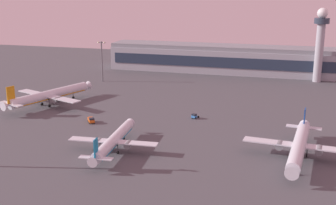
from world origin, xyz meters
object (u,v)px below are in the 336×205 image
object	(u,v)px
airplane_far_stand	(113,141)
airplane_mid_apron	(49,95)
control_tower	(320,40)
airplane_near_gate	(299,146)
maintenance_van	(91,120)
apron_light_east	(102,58)
pushback_tug	(194,116)

from	to	relation	value
airplane_far_stand	airplane_mid_apron	distance (m)	65.62
control_tower	airplane_far_stand	xyz separation A→B (m)	(-66.66, -128.31, -19.42)
control_tower	airplane_near_gate	world-z (taller)	control_tower
airplane_far_stand	maintenance_van	distance (m)	32.55
airplane_mid_apron	apron_light_east	world-z (taller)	apron_light_east
apron_light_east	maintenance_van	bearing A→B (deg)	-69.07
pushback_tug	apron_light_east	bearing A→B (deg)	-16.58
control_tower	airplane_far_stand	world-z (taller)	control_tower
pushback_tug	maintenance_van	world-z (taller)	maintenance_van
control_tower	airplane_mid_apron	distance (m)	144.44
pushback_tug	maintenance_van	xyz separation A→B (m)	(-37.08, -16.40, 0.11)
airplane_mid_apron	pushback_tug	distance (m)	66.02
airplane_far_stand	apron_light_east	xyz separation A→B (m)	(-47.30, 96.53, 9.21)
airplane_near_gate	pushback_tug	distance (m)	51.07
airplane_near_gate	maintenance_van	bearing A→B (deg)	-6.41
airplane_far_stand	pushback_tug	size ratio (longest dim) A/B	10.54
airplane_mid_apron	apron_light_east	size ratio (longest dim) A/B	2.07
control_tower	apron_light_east	xyz separation A→B (m)	(-113.96, -31.78, -10.21)
airplane_far_stand	maintenance_van	size ratio (longest dim) A/B	8.34
control_tower	airplane_near_gate	xyz separation A→B (m)	(-9.99, -118.41, -18.78)
maintenance_van	apron_light_east	world-z (taller)	apron_light_east
airplane_mid_apron	apron_light_east	distance (m)	53.49
maintenance_van	control_tower	bearing A→B (deg)	-168.00
airplane_far_stand	airplane_near_gate	xyz separation A→B (m)	(56.67, 9.91, 0.64)
airplane_near_gate	control_tower	bearing A→B (deg)	-89.78
control_tower	maintenance_van	world-z (taller)	control_tower
control_tower	maintenance_van	xyz separation A→B (m)	(-86.78, -102.85, -21.86)
airplane_near_gate	maintenance_van	size ratio (longest dim) A/B	9.82
airplane_far_stand	apron_light_east	bearing A→B (deg)	111.98
airplane_far_stand	airplane_mid_apron	world-z (taller)	airplane_mid_apron
airplane_near_gate	apron_light_east	size ratio (longest dim) A/B	1.99
airplane_near_gate	airplane_mid_apron	size ratio (longest dim) A/B	0.96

